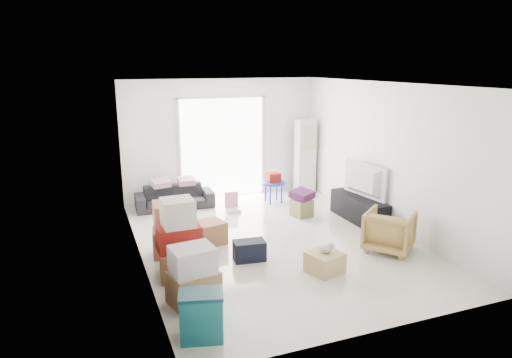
{
  "coord_description": "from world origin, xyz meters",
  "views": [
    {
      "loc": [
        -2.96,
        -6.88,
        3.02
      ],
      "look_at": [
        -0.25,
        0.2,
        1.09
      ],
      "focal_mm": 32.0,
      "sensor_mm": 36.0,
      "label": 1
    }
  ],
  "objects": [
    {
      "name": "toy_walker",
      "position": [
        -0.15,
        1.83,
        0.11
      ],
      "size": [
        0.33,
        0.3,
        0.41
      ],
      "rotation": [
        0.0,
        0.0,
        -0.14
      ],
      "color": "silver",
      "rests_on": "room_shell"
    },
    {
      "name": "tv_console",
      "position": [
        2.0,
        0.38,
        0.24
      ],
      "size": [
        0.44,
        1.46,
        0.49
      ],
      "primitive_type": "cube",
      "color": "black",
      "rests_on": "room_shell"
    },
    {
      "name": "box_stack_c",
      "position": [
        -1.77,
        0.07,
        0.42
      ],
      "size": [
        0.65,
        0.57,
        0.87
      ],
      "rotation": [
        0.0,
        0.0,
        -0.09
      ],
      "color": "#A37049",
      "rests_on": "room_shell"
    },
    {
      "name": "storage_bins",
      "position": [
        -1.9,
        -2.4,
        0.29
      ],
      "size": [
        0.56,
        0.46,
        0.57
      ],
      "rotation": [
        0.0,
        0.0,
        -0.25
      ],
      "color": "#135E65",
      "rests_on": "room_shell"
    },
    {
      "name": "duffel_bag",
      "position": [
        -0.66,
        -0.6,
        0.16
      ],
      "size": [
        0.53,
        0.35,
        0.32
      ],
      "primitive_type": "cube",
      "rotation": [
        0.0,
        0.0,
        -0.12
      ],
      "color": "black",
      "rests_on": "room_shell"
    },
    {
      "name": "television",
      "position": [
        2.0,
        0.38,
        0.56
      ],
      "size": [
        0.82,
        1.23,
        0.15
      ],
      "primitive_type": "imported",
      "rotation": [
        0.0,
        0.0,
        1.71
      ],
      "color": "black",
      "rests_on": "tv_console"
    },
    {
      "name": "sliding_door",
      "position": [
        0.0,
        2.98,
        1.24
      ],
      "size": [
        2.1,
        0.04,
        2.33
      ],
      "color": "white",
      "rests_on": "room_shell"
    },
    {
      "name": "loose_box",
      "position": [
        -1.06,
        0.31,
        0.19
      ],
      "size": [
        0.56,
        0.56,
        0.39
      ],
      "primitive_type": "cube",
      "rotation": [
        0.0,
        0.0,
        0.24
      ],
      "color": "#A37049",
      "rests_on": "room_shell"
    },
    {
      "name": "kids_table",
      "position": [
        0.91,
        2.11,
        0.48
      ],
      "size": [
        0.55,
        0.55,
        0.67
      ],
      "rotation": [
        0.0,
        0.0,
        -0.18
      ],
      "color": "#182EBA",
      "rests_on": "room_shell"
    },
    {
      "name": "blanket",
      "position": [
        1.07,
        1.02,
        0.43
      ],
      "size": [
        0.52,
        0.52,
        0.14
      ],
      "primitive_type": "cube",
      "rotation": [
        0.0,
        0.0,
        0.42
      ],
      "color": "#562254",
      "rests_on": "ottoman"
    },
    {
      "name": "box_stack_a",
      "position": [
        -1.8,
        -1.61,
        0.37
      ],
      "size": [
        0.69,
        0.62,
        0.78
      ],
      "rotation": [
        0.0,
        0.0,
        0.17
      ],
      "color": "#A37049",
      "rests_on": "room_shell"
    },
    {
      "name": "box_stack_b",
      "position": [
        -1.8,
        -0.76,
        0.51
      ],
      "size": [
        0.64,
        0.64,
        1.17
      ],
      "rotation": [
        0.0,
        0.0,
        -0.03
      ],
      "color": "#A37049",
      "rests_on": "room_shell"
    },
    {
      "name": "pillow_right",
      "position": [
        -0.96,
        2.53,
        0.7
      ],
      "size": [
        0.31,
        0.25,
        0.11
      ],
      "primitive_type": "cube",
      "rotation": [
        0.0,
        0.0,
        -0.01
      ],
      "color": "#C28D93",
      "rests_on": "sofa"
    },
    {
      "name": "plush_bunny",
      "position": [
        0.26,
        -1.4,
        0.36
      ],
      "size": [
        0.26,
        0.15,
        0.13
      ],
      "rotation": [
        0.0,
        0.0,
        0.16
      ],
      "color": "#B2ADA8",
      "rests_on": "wood_crate"
    },
    {
      "name": "wood_crate",
      "position": [
        0.23,
        -1.4,
        0.15
      ],
      "size": [
        0.57,
        0.57,
        0.3
      ],
      "primitive_type": "cube",
      "rotation": [
        0.0,
        0.0,
        0.31
      ],
      "color": "tan",
      "rests_on": "room_shell"
    },
    {
      "name": "armchair",
      "position": [
        1.63,
        -1.07,
        0.37
      ],
      "size": [
        0.99,
        0.99,
        0.75
      ],
      "primitive_type": "imported",
      "rotation": [
        0.0,
        0.0,
        2.24
      ],
      "color": "#A88A4A",
      "rests_on": "room_shell"
    },
    {
      "name": "ac_tower",
      "position": [
        1.95,
        2.65,
        0.88
      ],
      "size": [
        0.45,
        0.3,
        1.75
      ],
      "primitive_type": "cube",
      "color": "silver",
      "rests_on": "room_shell"
    },
    {
      "name": "room_shell",
      "position": [
        0.0,
        0.0,
        1.35
      ],
      "size": [
        4.98,
        6.48,
        3.18
      ],
      "color": "beige",
      "rests_on": "ground"
    },
    {
      "name": "pillow_left",
      "position": [
        -1.51,
        2.54,
        0.71
      ],
      "size": [
        0.49,
        0.42,
        0.13
      ],
      "primitive_type": "cube",
      "rotation": [
        0.0,
        0.0,
        0.22
      ],
      "color": "#C28D93",
      "rests_on": "sofa"
    },
    {
      "name": "ottoman",
      "position": [
        1.07,
        1.02,
        0.18
      ],
      "size": [
        0.42,
        0.42,
        0.36
      ],
      "primitive_type": "cube",
      "rotation": [
        0.0,
        0.0,
        0.22
      ],
      "color": "#8C8851",
      "rests_on": "room_shell"
    },
    {
      "name": "sofa",
      "position": [
        -1.23,
        2.5,
        0.32
      ],
      "size": [
        1.66,
        0.54,
        0.64
      ],
      "primitive_type": "imported",
      "rotation": [
        0.0,
        0.0,
        -0.03
      ],
      "color": "#242529",
      "rests_on": "room_shell"
    }
  ]
}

